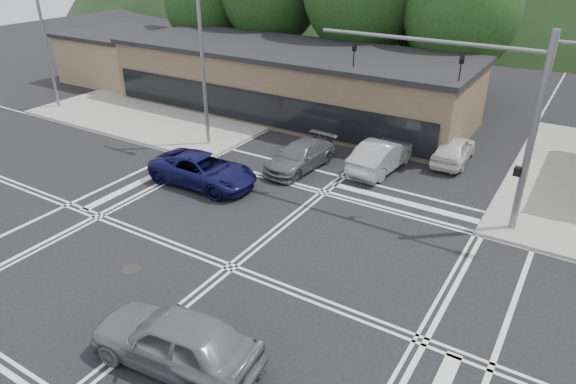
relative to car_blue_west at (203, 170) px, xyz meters
The scene contains 15 objects.
ground 7.31m from the car_blue_west, 42.35° to the right, with size 120.00×120.00×0.00m, color black.
sidewalk_nw 13.97m from the car_blue_west, 133.62° to the left, with size 16.00×16.00×0.15m, color gray.
commercial_row 12.45m from the car_blue_west, 102.25° to the left, with size 24.00×8.00×4.00m, color brown.
commercial_nw 22.24m from the car_blue_west, 146.99° to the left, with size 8.00×7.00×3.60m, color #846B4F.
hill_north 85.28m from the car_blue_west, 86.39° to the left, with size 252.00×126.00×140.00m, color black.
tree_n_c 20.94m from the car_blue_west, 71.56° to the left, with size 7.60×7.60×10.87m.
tree_n_d 23.83m from the car_blue_west, 128.94° to the left, with size 6.80×6.80×9.76m.
streetlight_nw 6.69m from the car_blue_west, 126.79° to the left, with size 2.50×0.25×9.00m.
streetlight_w 17.60m from the car_blue_west, 166.09° to the left, with size 2.50×0.25×9.00m.
signal_mast_ne 13.46m from the car_blue_west, 15.02° to the left, with size 11.65×0.30×8.00m.
car_blue_west is the anchor object (origin of this frame).
car_grey_center 11.69m from the car_blue_west, 53.48° to the right, with size 2.03×5.04×1.72m, color slate.
car_queue_a 9.08m from the car_blue_west, 43.20° to the left, with size 1.66×4.76×1.57m, color #979A9E.
car_queue_b 13.15m from the car_blue_west, 43.83° to the left, with size 1.68×4.18×1.42m, color silver.
car_northbound 5.07m from the car_blue_west, 53.99° to the left, with size 1.90×4.67×1.36m, color #545658.
Camera 1 is at (9.96, -12.06, 10.90)m, focal length 32.00 mm.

